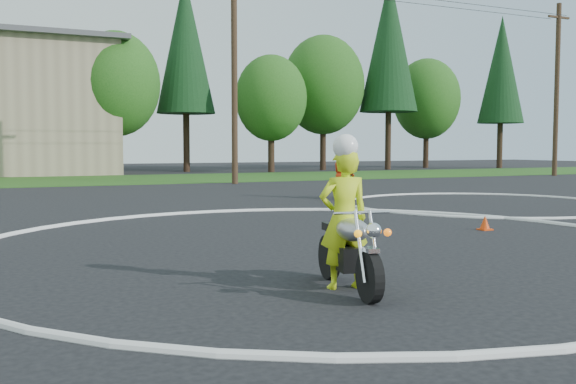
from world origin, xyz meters
name	(u,v)px	position (x,y,z in m)	size (l,w,h in m)	color
ground	(432,277)	(0.00, 0.00, 0.00)	(120.00, 120.00, 0.00)	black
grass_strip	(102,180)	(0.00, 27.00, 0.01)	(120.00, 10.00, 0.02)	#1E4714
course_markings	(385,229)	(2.17, 4.35, 0.01)	(19.05, 19.05, 0.12)	silver
primary_motorcycle	(349,250)	(-1.37, -0.23, 0.48)	(0.71, 1.87, 0.99)	black
rider_primary_grp	(344,214)	(-1.37, -0.10, 0.88)	(0.66, 0.49, 1.83)	#CCE718
rider_second_grp	(344,179)	(5.28, 11.48, 0.63)	(0.86, 1.92, 1.79)	black
traffic_cones	(481,224)	(3.76, 3.32, 0.14)	(21.65, 13.39, 0.30)	red
treeline	(298,77)	(14.78, 34.61, 6.62)	(38.20, 8.10, 14.52)	#382619
utility_poles	(234,69)	(5.00, 21.00, 5.20)	(41.60, 1.12, 10.00)	#473321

